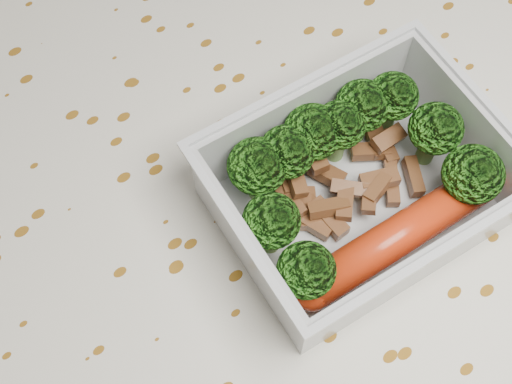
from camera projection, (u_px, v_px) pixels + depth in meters
dining_table at (248, 263)px, 0.53m from camera, size 1.40×0.90×0.75m
tablecloth at (248, 237)px, 0.49m from camera, size 1.46×0.96×0.19m
lunch_container at (358, 192)px, 0.44m from camera, size 0.18×0.15×0.06m
broccoli_florets at (345, 158)px, 0.43m from camera, size 0.15×0.12×0.05m
meat_pile at (339, 182)px, 0.44m from camera, size 0.10×0.07×0.03m
sausage at (399, 235)px, 0.42m from camera, size 0.15×0.03×0.02m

